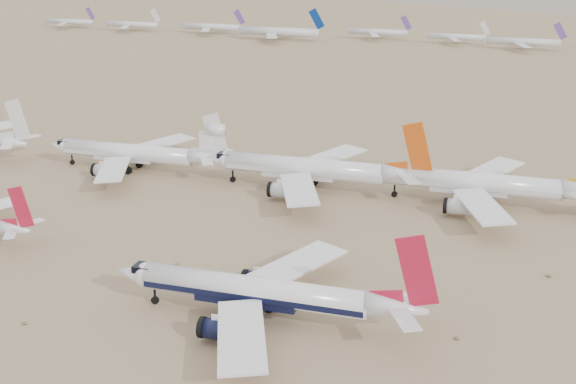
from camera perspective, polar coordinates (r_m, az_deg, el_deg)
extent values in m
plane|color=#7C6448|center=(134.48, 1.33, -9.23)|extent=(7000.00, 7000.00, 0.00)
cylinder|color=white|center=(133.28, -2.46, -6.97)|extent=(38.79, 4.58, 4.58)
cube|color=black|center=(133.53, -2.46, -7.19)|extent=(38.01, 4.65, 1.03)
sphere|color=white|center=(140.59, -9.95, -5.84)|extent=(4.58, 4.58, 4.58)
cube|color=black|center=(140.38, -10.23, -5.33)|extent=(3.21, 2.98, 1.15)
cone|color=white|center=(127.63, 7.80, -8.18)|extent=(9.70, 4.58, 4.58)
cube|color=white|center=(121.37, -3.34, -10.13)|extent=(14.98, 23.61, 0.72)
cube|color=white|center=(123.18, 8.31, -8.95)|extent=(6.16, 8.05, 0.28)
cylinder|color=black|center=(127.38, -4.86, -9.75)|extent=(5.39, 3.30, 3.30)
cube|color=white|center=(144.46, 0.52, -5.21)|extent=(14.98, 23.61, 0.72)
cube|color=white|center=(131.09, 8.98, -7.21)|extent=(6.16, 8.05, 0.28)
cylinder|color=black|center=(143.27, -1.95, -6.33)|extent=(5.39, 3.30, 3.30)
cube|color=#AB132E|center=(124.42, 9.16, -5.57)|extent=(7.35, 0.37, 12.11)
cylinder|color=black|center=(142.03, -9.43, -7.59)|extent=(1.38, 0.57, 1.38)
cylinder|color=black|center=(132.02, -2.25, -9.33)|extent=(1.93, 1.15, 1.93)
cylinder|color=black|center=(137.39, -1.34, -8.14)|extent=(1.93, 1.15, 1.93)
cone|color=white|center=(170.73, -18.84, -2.52)|extent=(7.14, 3.43, 3.43)
cube|color=white|center=(167.35, -19.13, -2.82)|extent=(4.53, 5.93, 0.21)
cube|color=white|center=(172.26, -17.85, -2.08)|extent=(4.53, 5.93, 0.21)
cube|color=#AB132E|center=(167.96, -18.47, -1.03)|extent=(5.41, 0.27, 8.92)
cylinder|color=white|center=(191.42, 13.11, 0.68)|extent=(39.57, 4.81, 4.81)
cube|color=silver|center=(191.60, 13.09, 0.51)|extent=(38.78, 4.88, 1.08)
sphere|color=white|center=(193.73, 7.28, 1.24)|extent=(4.81, 4.81, 4.81)
cube|color=black|center=(193.47, 7.09, 1.63)|extent=(3.37, 3.13, 1.20)
cube|color=white|center=(178.28, 13.65, -0.98)|extent=(15.28, 24.08, 0.74)
cylinder|color=silver|center=(183.25, 12.08, -1.04)|extent=(5.50, 3.46, 3.46)
cube|color=white|center=(204.82, 14.29, 1.51)|extent=(15.28, 24.08, 0.74)
cylinder|color=silver|center=(201.79, 12.68, 0.74)|extent=(5.50, 3.46, 3.46)
cylinder|color=black|center=(195.01, 7.57, -0.15)|extent=(1.44, 0.60, 1.44)
cylinder|color=black|center=(189.54, 13.41, -0.97)|extent=(2.02, 1.20, 2.02)
cylinder|color=black|center=(195.90, 13.58, -0.34)|extent=(2.02, 1.20, 2.02)
cylinder|color=white|center=(197.57, 1.13, 1.77)|extent=(40.23, 4.92, 4.92)
cube|color=silver|center=(197.75, 1.13, 1.60)|extent=(39.42, 4.99, 1.11)
sphere|color=white|center=(203.96, -4.29, 2.26)|extent=(4.92, 4.92, 4.92)
cube|color=black|center=(203.86, -4.50, 2.64)|extent=(3.44, 3.20, 1.23)
cone|color=white|center=(192.19, 8.26, 1.20)|extent=(10.06, 4.92, 4.92)
cube|color=white|center=(184.02, 0.79, 0.21)|extent=(15.54, 24.48, 0.76)
cube|color=white|center=(187.34, 8.61, 0.93)|extent=(6.39, 8.35, 0.29)
cylinder|color=silver|center=(190.06, -0.38, 0.11)|extent=(5.59, 3.54, 3.54)
cube|color=white|center=(210.14, 3.05, 2.53)|extent=(15.54, 24.48, 0.76)
cube|color=white|center=(196.13, 9.06, 1.71)|extent=(6.39, 8.35, 0.29)
cylinder|color=silver|center=(208.22, 1.32, 1.76)|extent=(5.59, 3.54, 3.54)
cube|color=#C2480F|center=(189.85, 9.18, 3.13)|extent=(7.62, 0.39, 12.56)
cylinder|color=black|center=(204.95, -3.94, 0.91)|extent=(1.47, 0.61, 1.47)
cylinder|color=black|center=(195.37, 1.31, 0.15)|extent=(2.06, 1.23, 2.06)
cylinder|color=black|center=(201.66, 1.86, 0.73)|extent=(2.06, 1.23, 2.06)
cylinder|color=white|center=(217.42, -11.32, 2.81)|extent=(36.85, 4.41, 4.41)
cube|color=silver|center=(217.56, -11.31, 2.67)|extent=(36.11, 4.48, 0.99)
sphere|color=white|center=(226.72, -15.41, 3.15)|extent=(4.41, 4.41, 4.41)
cube|color=black|center=(226.77, -15.58, 3.45)|extent=(3.09, 2.87, 1.10)
cone|color=white|center=(207.51, -5.79, 2.43)|extent=(9.21, 4.41, 4.41)
cube|color=white|center=(205.47, -12.33, 1.60)|extent=(14.23, 22.43, 0.69)
cube|color=white|center=(202.93, -5.80, 2.22)|extent=(5.85, 7.65, 0.26)
cylinder|color=silver|center=(211.62, -12.93, 1.49)|extent=(5.12, 3.18, 3.18)
cube|color=white|center=(227.33, -9.12, 3.42)|extent=(14.23, 22.43, 0.69)
cube|color=white|center=(210.43, -4.89, 2.84)|extent=(5.85, 7.65, 0.26)
cylinder|color=silver|center=(226.76, -10.64, 2.78)|extent=(5.12, 3.18, 3.18)
cube|color=white|center=(204.86, -5.19, 4.08)|extent=(6.98, 0.35, 11.51)
cylinder|color=white|center=(204.42, -5.13, 4.46)|extent=(4.61, 2.86, 2.86)
cylinder|color=black|center=(227.30, -15.09, 2.06)|extent=(1.32, 0.55, 1.32)
cylinder|color=black|center=(215.25, -11.28, 1.50)|extent=(1.85, 1.10, 1.85)
cylinder|color=black|center=(220.43, -10.52, 1.96)|extent=(1.85, 1.10, 1.85)
cone|color=white|center=(232.71, -19.04, 3.34)|extent=(9.44, 4.64, 4.64)
cube|color=white|center=(228.13, -19.33, 3.16)|extent=(5.99, 7.84, 0.28)
cube|color=white|center=(234.90, -18.08, 3.72)|extent=(5.99, 7.84, 0.28)
cube|color=white|center=(229.66, -18.68, 4.87)|extent=(7.15, 0.37, 11.79)
cylinder|color=silver|center=(536.22, -15.27, 11.62)|extent=(32.60, 3.22, 3.22)
cube|color=#5E3E94|center=(527.56, -13.88, 12.22)|extent=(6.49, 0.32, 8.18)
cube|color=silver|center=(529.24, -15.76, 11.44)|extent=(8.59, 15.01, 0.32)
cube|color=silver|center=(543.35, -14.78, 11.69)|extent=(8.59, 15.01, 0.32)
cylinder|color=silver|center=(511.36, -11.04, 11.62)|extent=(34.52, 3.41, 3.41)
cube|color=white|center=(503.21, -9.42, 12.27)|extent=(6.88, 0.34, 8.66)
cube|color=silver|center=(503.65, -11.53, 11.43)|extent=(9.09, 15.89, 0.34)
cube|color=silver|center=(519.24, -10.56, 11.69)|extent=(9.09, 15.89, 0.34)
cylinder|color=silver|center=(491.28, -5.42, 11.62)|extent=(37.53, 3.71, 3.71)
cube|color=#5E3E94|center=(483.98, -3.47, 12.31)|extent=(7.47, 0.37, 9.41)
cube|color=silver|center=(482.49, -5.88, 11.41)|extent=(9.89, 17.27, 0.37)
cube|color=silver|center=(500.24, -4.98, 11.69)|extent=(9.89, 17.27, 0.37)
cylinder|color=silver|center=(462.41, -0.67, 11.33)|extent=(47.29, 4.67, 4.67)
cube|color=navy|center=(455.01, 2.05, 12.21)|extent=(9.42, 0.47, 11.86)
cube|color=silver|center=(450.99, -1.17, 11.06)|extent=(12.46, 21.77, 0.47)
cube|color=silver|center=(474.04, -0.20, 11.42)|extent=(12.46, 21.77, 0.47)
cylinder|color=silver|center=(468.84, 6.39, 11.24)|extent=(34.34, 3.39, 3.39)
cube|color=#5E3E94|center=(465.26, 8.40, 11.82)|extent=(6.84, 0.34, 8.61)
cube|color=silver|center=(460.27, 6.16, 11.05)|extent=(9.05, 15.81, 0.34)
cube|color=silver|center=(477.55, 6.60, 11.30)|extent=(9.05, 15.81, 0.34)
cylinder|color=silver|center=(456.55, 11.89, 10.75)|extent=(31.51, 3.11, 3.11)
cube|color=white|center=(454.63, 13.83, 11.26)|extent=(6.28, 0.31, 7.90)
cube|color=silver|center=(448.57, 11.77, 10.57)|extent=(8.30, 14.51, 0.31)
cube|color=silver|center=(464.66, 12.00, 10.82)|extent=(8.30, 14.51, 0.31)
cylinder|color=silver|center=(443.05, 16.42, 10.22)|extent=(37.28, 3.68, 3.68)
cube|color=#5E3E94|center=(442.20, 18.79, 10.79)|extent=(7.43, 0.37, 9.35)
cube|color=silver|center=(433.57, 16.36, 9.98)|extent=(9.82, 17.16, 0.37)
cube|color=silver|center=(452.69, 16.46, 10.30)|extent=(9.82, 17.16, 0.37)
ellipsoid|color=brown|center=(140.51, -18.24, -8.83)|extent=(0.84, 0.84, 0.46)
ellipsoid|color=brown|center=(156.49, -7.93, -5.13)|extent=(0.98, 0.98, 0.54)
ellipsoid|color=brown|center=(131.89, 11.92, -10.13)|extent=(0.84, 0.84, 0.46)
ellipsoid|color=brown|center=(158.07, 18.06, -5.67)|extent=(0.98, 0.98, 0.54)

